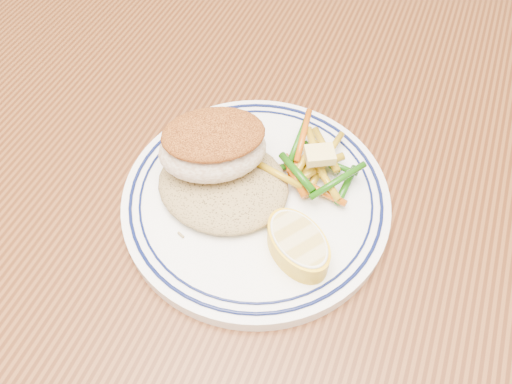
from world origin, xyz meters
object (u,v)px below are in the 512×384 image
Objects in this scene: plate at (256,199)px; rice_pilaf at (223,182)px; dining_table at (241,262)px; vegetable_pile at (314,164)px; lemon_wedge at (298,244)px; fish_fillet at (213,146)px.

rice_pilaf reaches higher than plate.
plate is (0.01, 0.02, 0.11)m from dining_table.
rice_pilaf is at bearing -144.58° from vegetable_pile.
plate is 0.04m from rice_pilaf.
vegetable_pile reaches higher than plate.
dining_table is at bearing -129.50° from vegetable_pile.
lemon_wedge is (0.01, -0.09, 0.00)m from vegetable_pile.
plate is 0.07m from lemon_wedge.
vegetable_pile is at bearing 35.42° from rice_pilaf.
fish_fillet is at bearing 169.46° from plate.
lemon_wedge reaches higher than plate.
rice_pilaf reaches higher than dining_table.
plate reaches higher than dining_table.
fish_fillet is at bearing -156.89° from vegetable_pile.
fish_fillet is (-0.04, 0.01, 0.05)m from plate.
rice_pilaf is at bearing 156.64° from lemon_wedge.
vegetable_pile is at bearing 47.97° from plate.
fish_fillet is 0.10m from vegetable_pile.
plate is 2.09× the size of fish_fillet.
plate is at bearing 142.36° from lemon_wedge.
plate is at bearing -132.03° from vegetable_pile.
fish_fillet reaches higher than rice_pilaf.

